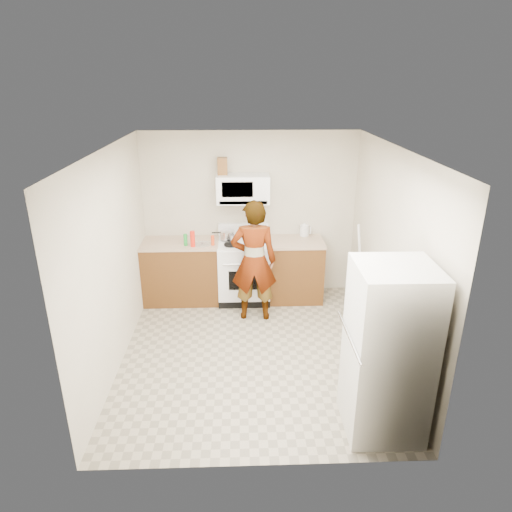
{
  "coord_description": "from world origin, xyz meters",
  "views": [
    {
      "loc": [
        -0.15,
        -4.87,
        3.21
      ],
      "look_at": [
        0.05,
        0.55,
        1.07
      ],
      "focal_mm": 32.0,
      "sensor_mm": 36.0,
      "label": 1
    }
  ],
  "objects_px": {
    "gas_range": "(244,269)",
    "fridge": "(388,351)",
    "microwave": "(243,189)",
    "kettle": "(304,230)",
    "person": "(254,261)",
    "saucepan": "(227,235)"
  },
  "relations": [
    {
      "from": "gas_range",
      "to": "microwave",
      "type": "xyz_separation_m",
      "value": [
        0.0,
        0.13,
        1.21
      ]
    },
    {
      "from": "person",
      "to": "fridge",
      "type": "distance_m",
      "value": 2.51
    },
    {
      "from": "microwave",
      "to": "saucepan",
      "type": "distance_m",
      "value": 0.73
    },
    {
      "from": "microwave",
      "to": "fridge",
      "type": "distance_m",
      "value": 3.33
    },
    {
      "from": "gas_range",
      "to": "kettle",
      "type": "distance_m",
      "value": 1.1
    },
    {
      "from": "microwave",
      "to": "gas_range",
      "type": "bearing_deg",
      "value": -90.0
    },
    {
      "from": "kettle",
      "to": "saucepan",
      "type": "xyz_separation_m",
      "value": [
        -1.17,
        -0.15,
        -0.01
      ]
    },
    {
      "from": "saucepan",
      "to": "fridge",
      "type": "bearing_deg",
      "value": -62.1
    },
    {
      "from": "person",
      "to": "saucepan",
      "type": "xyz_separation_m",
      "value": [
        -0.37,
        0.68,
        0.15
      ]
    },
    {
      "from": "microwave",
      "to": "saucepan",
      "type": "xyz_separation_m",
      "value": [
        -0.24,
        -0.04,
        -0.69
      ]
    },
    {
      "from": "person",
      "to": "fridge",
      "type": "bearing_deg",
      "value": 119.57
    },
    {
      "from": "microwave",
      "to": "person",
      "type": "distance_m",
      "value": 1.11
    },
    {
      "from": "person",
      "to": "gas_range",
      "type": "bearing_deg",
      "value": -75.4
    },
    {
      "from": "gas_range",
      "to": "kettle",
      "type": "bearing_deg",
      "value": 14.02
    },
    {
      "from": "microwave",
      "to": "person",
      "type": "xyz_separation_m",
      "value": [
        0.13,
        -0.72,
        -0.84
      ]
    },
    {
      "from": "microwave",
      "to": "person",
      "type": "height_order",
      "value": "microwave"
    },
    {
      "from": "person",
      "to": "kettle",
      "type": "height_order",
      "value": "person"
    },
    {
      "from": "kettle",
      "to": "saucepan",
      "type": "height_order",
      "value": "kettle"
    },
    {
      "from": "microwave",
      "to": "kettle",
      "type": "distance_m",
      "value": 1.16
    },
    {
      "from": "gas_range",
      "to": "fridge",
      "type": "bearing_deg",
      "value": -65.29
    },
    {
      "from": "gas_range",
      "to": "fridge",
      "type": "height_order",
      "value": "fridge"
    },
    {
      "from": "person",
      "to": "microwave",
      "type": "bearing_deg",
      "value": -77.59
    }
  ]
}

